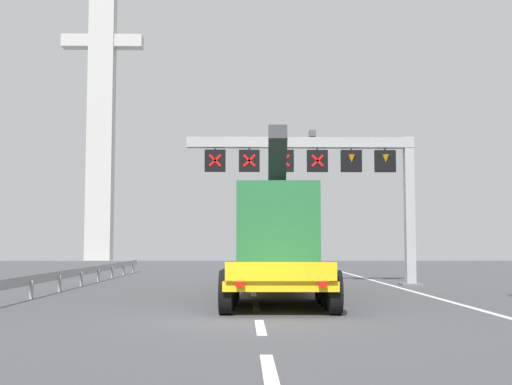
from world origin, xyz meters
TOP-DOWN VIEW (x-y plane):
  - ground at (0.00, 0.00)m, footprint 112.00×112.00m
  - lane_markings at (0.28, 18.03)m, footprint 0.20×50.67m
  - edge_line_right at (6.20, 12.00)m, footprint 0.20×63.00m
  - overhead_lane_gantry at (3.62, 13.20)m, footprint 10.09×0.90m
  - heavy_haul_truck_yellow at (1.10, 8.68)m, footprint 3.43×14.13m
  - guardrail_left at (-6.90, 12.77)m, footprint 0.13×29.53m
  - bridge_pylon_distant at (-16.00, 58.29)m, footprint 9.00×2.00m

SIDE VIEW (x-z plane):
  - ground at x=0.00m, z-range 0.00..0.00m
  - edge_line_right at x=6.20m, z-range 0.00..0.01m
  - lane_markings at x=0.28m, z-range 0.00..0.01m
  - guardrail_left at x=-6.90m, z-range 0.18..0.94m
  - heavy_haul_truck_yellow at x=1.10m, z-range -0.66..4.64m
  - overhead_lane_gantry at x=3.62m, z-range 1.78..8.47m
  - bridge_pylon_distant at x=-16.00m, z-range 0.40..40.01m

